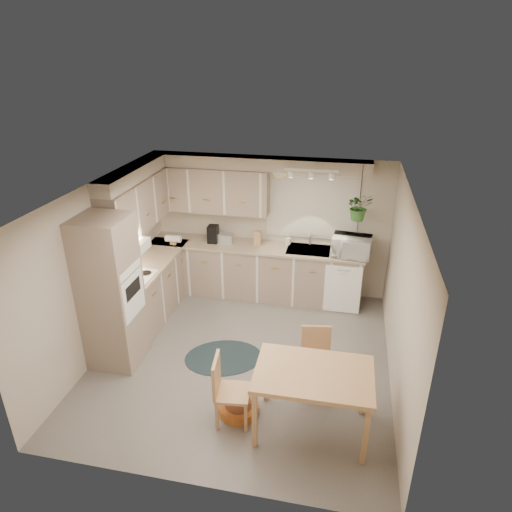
% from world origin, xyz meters
% --- Properties ---
extents(floor, '(4.20, 4.20, 0.00)m').
position_xyz_m(floor, '(0.00, 0.00, 0.00)').
color(floor, '#69655D').
rests_on(floor, ground).
extents(ceiling, '(4.20, 4.20, 0.00)m').
position_xyz_m(ceiling, '(0.00, 0.00, 2.40)').
color(ceiling, white).
rests_on(ceiling, wall_back).
extents(wall_back, '(4.00, 0.04, 2.40)m').
position_xyz_m(wall_back, '(0.00, 2.10, 1.20)').
color(wall_back, '#B6A997').
rests_on(wall_back, floor).
extents(wall_front, '(4.00, 0.04, 2.40)m').
position_xyz_m(wall_front, '(0.00, -2.10, 1.20)').
color(wall_front, '#B6A997').
rests_on(wall_front, floor).
extents(wall_left, '(0.04, 4.20, 2.40)m').
position_xyz_m(wall_left, '(-2.00, 0.00, 1.20)').
color(wall_left, '#B6A997').
rests_on(wall_left, floor).
extents(wall_right, '(0.04, 4.20, 2.40)m').
position_xyz_m(wall_right, '(2.00, 0.00, 1.20)').
color(wall_right, '#B6A997').
rests_on(wall_right, floor).
extents(base_cab_left, '(0.60, 1.85, 0.90)m').
position_xyz_m(base_cab_left, '(-1.70, 0.88, 0.45)').
color(base_cab_left, gray).
rests_on(base_cab_left, floor).
extents(base_cab_back, '(3.60, 0.60, 0.90)m').
position_xyz_m(base_cab_back, '(-0.20, 1.80, 0.45)').
color(base_cab_back, gray).
rests_on(base_cab_back, floor).
extents(counter_left, '(0.64, 1.89, 0.04)m').
position_xyz_m(counter_left, '(-1.69, 0.88, 0.92)').
color(counter_left, tan).
rests_on(counter_left, base_cab_left).
extents(counter_back, '(3.64, 0.64, 0.04)m').
position_xyz_m(counter_back, '(-0.20, 1.79, 0.92)').
color(counter_back, tan).
rests_on(counter_back, base_cab_back).
extents(oven_stack, '(0.65, 0.65, 2.10)m').
position_xyz_m(oven_stack, '(-1.68, -0.38, 1.05)').
color(oven_stack, gray).
rests_on(oven_stack, floor).
extents(wall_oven_face, '(0.02, 0.56, 0.58)m').
position_xyz_m(wall_oven_face, '(-1.35, -0.38, 1.05)').
color(wall_oven_face, white).
rests_on(wall_oven_face, oven_stack).
extents(upper_cab_left, '(0.35, 2.00, 0.75)m').
position_xyz_m(upper_cab_left, '(-1.82, 1.00, 1.83)').
color(upper_cab_left, gray).
rests_on(upper_cab_left, wall_left).
extents(upper_cab_back, '(2.00, 0.35, 0.75)m').
position_xyz_m(upper_cab_back, '(-1.00, 1.93, 1.83)').
color(upper_cab_back, gray).
rests_on(upper_cab_back, wall_back).
extents(soffit_left, '(0.30, 2.00, 0.20)m').
position_xyz_m(soffit_left, '(-1.85, 1.00, 2.30)').
color(soffit_left, '#B6A997').
rests_on(soffit_left, wall_left).
extents(soffit_back, '(3.60, 0.30, 0.20)m').
position_xyz_m(soffit_back, '(-0.20, 1.95, 2.30)').
color(soffit_back, '#B6A997').
rests_on(soffit_back, wall_back).
extents(cooktop, '(0.52, 0.58, 0.02)m').
position_xyz_m(cooktop, '(-1.68, 0.30, 0.94)').
color(cooktop, white).
rests_on(cooktop, counter_left).
extents(range_hood, '(0.40, 0.60, 0.14)m').
position_xyz_m(range_hood, '(-1.70, 0.30, 1.40)').
color(range_hood, white).
rests_on(range_hood, upper_cab_left).
extents(window_blinds, '(1.40, 0.02, 1.00)m').
position_xyz_m(window_blinds, '(0.70, 2.07, 1.60)').
color(window_blinds, silver).
rests_on(window_blinds, wall_back).
extents(window_frame, '(1.50, 0.02, 1.10)m').
position_xyz_m(window_frame, '(0.70, 2.08, 1.60)').
color(window_frame, beige).
rests_on(window_frame, wall_back).
extents(sink, '(0.70, 0.48, 0.10)m').
position_xyz_m(sink, '(0.70, 1.80, 0.90)').
color(sink, '#AFB1B7').
rests_on(sink, counter_back).
extents(dishwasher_front, '(0.58, 0.02, 0.83)m').
position_xyz_m(dishwasher_front, '(1.30, 1.49, 0.42)').
color(dishwasher_front, white).
rests_on(dishwasher_front, base_cab_back).
extents(track_light_bar, '(0.80, 0.04, 0.04)m').
position_xyz_m(track_light_bar, '(0.70, 1.55, 2.33)').
color(track_light_bar, white).
rests_on(track_light_bar, ceiling).
extents(wall_clock, '(0.30, 0.03, 0.30)m').
position_xyz_m(wall_clock, '(0.15, 2.07, 2.18)').
color(wall_clock, '#E4CA50').
rests_on(wall_clock, wall_back).
extents(dining_table, '(1.28, 0.86, 0.80)m').
position_xyz_m(dining_table, '(1.06, -1.12, 0.40)').
color(dining_table, tan).
rests_on(dining_table, floor).
extents(chair_left, '(0.44, 0.44, 0.86)m').
position_xyz_m(chair_left, '(0.16, -1.17, 0.43)').
color(chair_left, tan).
rests_on(chair_left, floor).
extents(chair_back, '(0.44, 0.44, 0.83)m').
position_xyz_m(chair_back, '(1.04, -0.44, 0.42)').
color(chair_back, tan).
rests_on(chair_back, floor).
extents(braided_rug, '(1.29, 1.12, 0.01)m').
position_xyz_m(braided_rug, '(-0.27, -0.06, 0.01)').
color(braided_rug, black).
rests_on(braided_rug, floor).
extents(pet_bed, '(0.48, 0.48, 0.11)m').
position_xyz_m(pet_bed, '(0.19, -1.04, 0.06)').
color(pet_bed, '#C17026').
rests_on(pet_bed, floor).
extents(microwave, '(0.63, 0.39, 0.41)m').
position_xyz_m(microwave, '(1.38, 1.70, 1.14)').
color(microwave, white).
rests_on(microwave, counter_back).
extents(soap_bottle, '(0.11, 0.19, 0.08)m').
position_xyz_m(soap_bottle, '(0.34, 1.95, 0.98)').
color(soap_bottle, white).
rests_on(soap_bottle, counter_back).
extents(hanging_plant, '(0.54, 0.56, 0.34)m').
position_xyz_m(hanging_plant, '(1.44, 1.70, 1.72)').
color(hanging_plant, '#2C5B24').
rests_on(hanging_plant, ceiling).
extents(coffee_maker, '(0.17, 0.21, 0.29)m').
position_xyz_m(coffee_maker, '(-0.93, 1.80, 1.09)').
color(coffee_maker, black).
rests_on(coffee_maker, counter_back).
extents(toaster, '(0.26, 0.16, 0.15)m').
position_xyz_m(toaster, '(-0.71, 1.82, 1.02)').
color(toaster, '#AFB1B7').
rests_on(toaster, counter_back).
extents(knife_block, '(0.11, 0.11, 0.24)m').
position_xyz_m(knife_block, '(-0.17, 1.85, 1.06)').
color(knife_block, tan).
rests_on(knife_block, counter_back).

